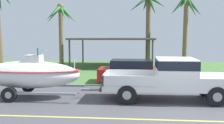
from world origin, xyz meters
TOP-DOWN VIEW (x-y plane):
  - ground at (0.00, 8.38)m, footprint 36.00×22.00m
  - pickup_truck_towing at (-0.01, 1.08)m, footprint 5.67×2.10m
  - boat_on_trailer at (-6.57, 1.08)m, footprint 5.95×2.26m
  - parked_sedan_far at (-1.79, 5.14)m, footprint 4.32×1.88m
  - carport_awning at (-3.74, 13.33)m, footprint 7.17×5.94m
  - palm_tree_mid at (-8.01, 11.32)m, footprint 3.09×3.12m
  - palm_tree_far_left at (-0.66, 13.24)m, footprint 3.28×2.85m
  - palm_tree_far_right at (2.57, 13.45)m, footprint 2.89×2.87m

SIDE VIEW (x-z plane):
  - ground at x=0.00m, z-range -0.07..0.04m
  - parked_sedan_far at x=-1.79m, z-range -0.02..1.36m
  - pickup_truck_towing at x=-0.01m, z-range 0.11..1.94m
  - boat_on_trailer at x=-6.57m, z-range -0.08..2.19m
  - carport_awning at x=-3.74m, z-range 1.18..3.77m
  - palm_tree_mid at x=-8.01m, z-range 1.39..6.84m
  - palm_tree_far_left at x=-0.66m, z-range 1.45..7.94m
  - palm_tree_far_right at x=2.57m, z-range 1.53..7.95m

